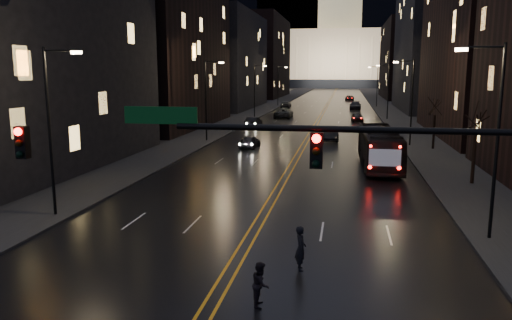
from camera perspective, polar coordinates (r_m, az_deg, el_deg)
The scene contains 33 objects.
road at distance 143.95m, azimuth 8.50°, elevation 6.88°, with size 20.00×320.00×0.02m, color black.
sidewalk_left at distance 145.04m, azimuth 2.93°, elevation 7.03°, with size 8.00×320.00×0.16m, color black.
sidewalk_right at distance 144.21m, azimuth 14.11°, elevation 6.72°, with size 8.00×320.00×0.16m, color black.
center_line at distance 143.95m, azimuth 8.50°, elevation 6.88°, with size 0.62×320.00×0.01m, color orange.
building_left_near at distance 43.83m, azimuth -25.81°, elevation 13.35°, with size 12.00×28.00×22.00m, color black.
building_left_mid at distance 72.51m, azimuth -10.63°, elevation 14.85°, with size 12.00×30.00×28.00m, color black.
building_left_far at distance 108.68m, azimuth -3.35°, elevation 11.24°, with size 12.00×34.00×20.00m, color black.
building_left_dist at distance 155.80m, azimuth 0.84°, elevation 11.63°, with size 12.00×40.00×24.00m, color black.
building_right_mid at distance 107.13m, azimuth 19.60°, elevation 12.31°, with size 12.00×34.00×26.00m, color black.
building_right_dist at distance 154.62m, azimuth 16.67°, elevation 10.86°, with size 12.00×40.00×22.00m, color black.
capitol at distance 263.88m, azimuth 9.43°, elevation 11.98°, with size 90.00×50.00×58.50m.
traffic_signal at distance 14.02m, azimuth 16.75°, elevation -1.21°, with size 17.29×0.45×7.00m.
streetlamp_right_near at distance 24.72m, azimuth 25.52°, elevation 2.91°, with size 2.13×0.25×9.00m.
streetlamp_left_near at distance 28.19m, azimuth -22.26°, elevation 3.91°, with size 2.13×0.25×9.00m.
streetlamp_right_mid at distance 54.14m, azimuth 17.22°, elevation 6.81°, with size 2.13×0.25×9.00m.
streetlamp_left_mid at distance 55.82m, azimuth -5.56°, elevation 7.29°, with size 2.13×0.25×9.00m.
streetlamp_right_far at distance 83.98m, azimuth 14.77°, elevation 7.93°, with size 2.13×0.25×9.00m.
streetlamp_left_far at distance 85.07m, azimuth -0.06°, elevation 8.28°, with size 2.13×0.25×9.00m.
streetlamp_right_dist at distance 113.90m, azimuth 13.60°, elevation 8.45°, with size 2.13×0.25×9.00m.
streetlamp_left_dist at distance 114.70m, azimuth 2.63°, elevation 8.73°, with size 2.13×0.25×9.00m.
tree_right_mid at distance 36.88m, azimuth 23.90°, elevation 4.20°, with size 2.40×2.40×6.65m.
tree_right_far at distance 52.51m, azimuth 19.83°, elevation 5.96°, with size 2.40×2.40×6.65m.
bus at distance 41.98m, azimuth 13.91°, elevation 1.40°, with size 2.74×11.72×3.26m, color black.
oncoming_car_a at distance 51.03m, azimuth -0.71°, elevation 2.11°, with size 1.60×3.97×1.35m, color black.
oncoming_car_b at distance 70.80m, azimuth -0.28°, elevation 4.37°, with size 1.52×4.35×1.43m, color black.
oncoming_car_c at distance 84.63m, azimuth 3.18°, elevation 5.36°, with size 2.71×5.88×1.63m, color black.
oncoming_car_d at distance 108.81m, azimuth 3.42°, elevation 6.35°, with size 2.00×4.93×1.43m, color black.
receding_car_a at distance 57.25m, azimuth 8.34°, elevation 3.04°, with size 1.78×5.10×1.68m, color black.
receding_car_b at distance 79.91m, azimuth 11.49°, elevation 4.82°, with size 1.69×4.21×1.43m, color black.
receding_car_c at distance 105.17m, azimuth 11.28°, elevation 6.10°, with size 2.30×5.67×1.64m, color black.
receding_car_d at distance 139.06m, azimuth 10.65°, elevation 6.99°, with size 2.32×5.04×1.40m, color black.
pedestrian_a at distance 19.95m, azimuth 5.12°, elevation -10.03°, with size 0.66×0.43×1.80m, color black.
pedestrian_b at distance 17.12m, azimuth 0.55°, elevation -13.98°, with size 0.74×0.41×1.53m, color black.
Camera 1 is at (4.25, -13.68, 7.74)m, focal length 35.00 mm.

